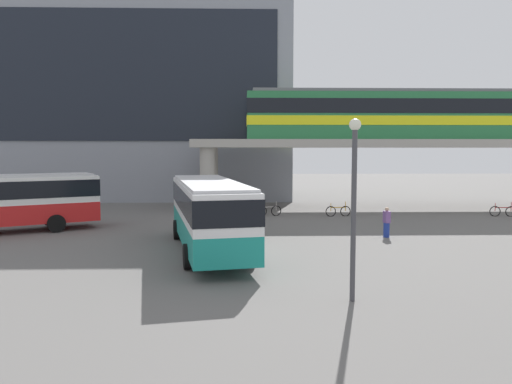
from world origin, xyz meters
The scene contains 10 objects.
ground_plane centered at (0.00, 10.00, 0.00)m, with size 120.00×120.00×0.00m, color #605E5B.
station_building centered at (-8.43, 26.01, 9.89)m, with size 27.51×11.18×19.76m.
elevated_platform centered at (12.87, 16.08, 4.63)m, with size 31.37×6.44×5.36m.
train centered at (12.34, 16.08, 7.33)m, with size 22.13×2.96×3.84m.
bus_main centered at (-0.60, -0.36, 1.99)m, with size 4.60×11.32×3.22m.
bicycle_orange centered at (7.57, 11.38, 0.36)m, with size 1.79×0.25×1.04m.
bicycle_red centered at (18.95, 10.98, 0.36)m, with size 1.78×0.32×1.04m.
bicycle_silver centered at (2.79, 11.71, 0.36)m, with size 1.75×0.48×1.04m.
pedestrian_waiting_near_stop centered at (8.52, 3.11, 0.74)m, with size 0.33×0.44×1.60m.
lamp_post centered at (4.27, -7.83, 3.33)m, with size 0.36×0.36×5.56m.
Camera 1 is at (0.89, -22.70, 4.66)m, focal length 34.99 mm.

